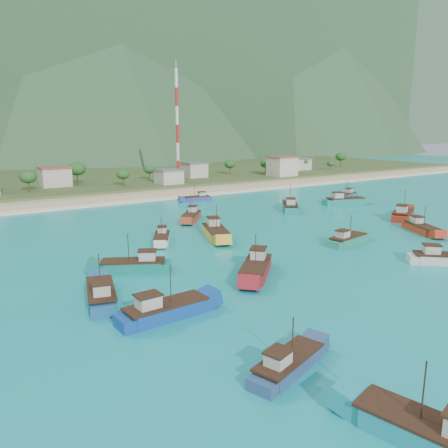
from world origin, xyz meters
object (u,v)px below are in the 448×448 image
radio_tower (177,125)px  boat_9 (421,229)px  boat_1 (290,207)px  boat_8 (165,312)px  boat_14 (288,366)px  boat_22 (403,215)px  boat_15 (432,437)px  boat_7 (443,260)px  boat_12 (197,199)px  boat_20 (347,196)px  boat_24 (101,296)px  boat_19 (135,266)px  boat_5 (256,269)px  boat_23 (344,201)px  boat_0 (162,239)px  boat_17 (216,233)px  boat_27 (348,240)px  boat_25 (191,217)px

radio_tower → boat_9: radio_tower is taller
boat_1 → boat_8: 72.77m
boat_14 → boat_22: bearing=100.2°
boat_15 → boat_1: bearing=40.2°
boat_7 → boat_9: size_ratio=0.91×
boat_12 → boat_20: boat_20 is taller
boat_14 → boat_24: boat_24 is taller
radio_tower → boat_19: 118.20m
boat_5 → boat_24: bearing=39.6°
boat_7 → boat_23: bearing=-170.0°
boat_0 → boat_17: bearing=-166.3°
boat_5 → boat_14: boat_5 is taller
boat_8 → boat_9: size_ratio=1.05×
boat_9 → boat_27: (-20.42, 2.19, -0.05)m
boat_0 → boat_25: size_ratio=0.92×
boat_7 → boat_23: size_ratio=0.77×
boat_5 → boat_22: (55.45, 13.20, 0.06)m
boat_8 → boat_9: (64.18, 8.64, -0.08)m
boat_0 → boat_5: boat_5 is taller
boat_12 → boat_23: bearing=-126.1°
boat_7 → boat_20: bearing=-173.4°
boat_12 → boat_14: boat_14 is taller
boat_8 → boat_19: (3.77, 18.00, -0.03)m
radio_tower → boat_5: size_ratio=3.98×
boat_7 → boat_12: bearing=-136.2°
boat_7 → boat_14: 43.78m
boat_22 → boat_5: bearing=-102.6°
boat_7 → boat_19: (-42.90, 24.31, 0.04)m
boat_9 → boat_14: boat_9 is taller
boat_23 → boat_5: bearing=-39.6°
boat_9 → boat_24: size_ratio=0.94×
boat_7 → boat_8: (-46.67, 6.31, 0.07)m
boat_0 → boat_19: (-11.38, -14.01, 0.19)m
boat_0 → boat_25: boat_25 is taller
boat_5 → boat_14: 26.82m
boat_15 → boat_9: bearing=19.2°
boat_1 → boat_15: 89.50m
radio_tower → boat_25: 81.30m
boat_0 → boat_12: bearing=-98.9°
boat_5 → boat_19: bearing=7.2°
boat_9 → boat_24: boat_24 is taller
boat_5 → boat_27: boat_5 is taller
boat_8 → boat_19: boat_8 is taller
boat_22 → boat_19: bearing=-114.7°
boat_1 → boat_8: size_ratio=1.03×
boat_12 → boat_24: bearing=147.9°
boat_12 → boat_25: (-15.78, -24.41, 0.16)m
radio_tower → boat_7: (-17.33, -123.53, -22.39)m
boat_0 → boat_1: boat_1 is taller
boat_19 → boat_1: bearing=-36.6°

